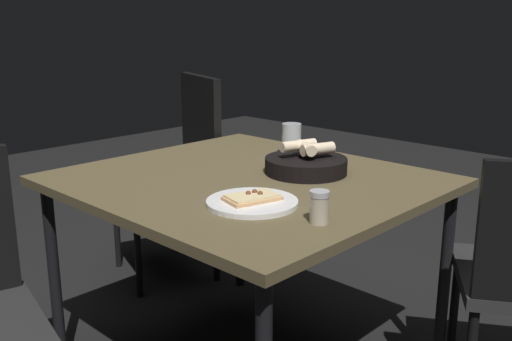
% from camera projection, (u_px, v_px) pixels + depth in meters
% --- Properties ---
extents(dining_table, '(1.13, 1.03, 0.71)m').
position_uv_depth(dining_table, '(247.00, 193.00, 1.94)').
color(dining_table, brown).
rests_on(dining_table, ground).
extents(pizza_plate, '(0.26, 0.26, 0.04)m').
position_uv_depth(pizza_plate, '(252.00, 201.00, 1.64)').
color(pizza_plate, white).
rests_on(pizza_plate, dining_table).
extents(bread_basket, '(0.28, 0.28, 0.11)m').
position_uv_depth(bread_basket, '(306.00, 164.00, 1.97)').
color(bread_basket, black).
rests_on(bread_basket, dining_table).
extents(beer_glass, '(0.07, 0.07, 0.12)m').
position_uv_depth(beer_glass, '(291.00, 141.00, 2.22)').
color(beer_glass, silver).
rests_on(beer_glass, dining_table).
extents(pepper_shaker, '(0.05, 0.05, 0.09)m').
position_uv_depth(pepper_shaker, '(319.00, 209.00, 1.48)').
color(pepper_shaker, '#BFB299').
rests_on(pepper_shaker, dining_table).
extents(chair_far, '(0.56, 0.56, 0.97)m').
position_uv_depth(chair_far, '(181.00, 166.00, 2.79)').
color(chair_far, black).
rests_on(chair_far, ground).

